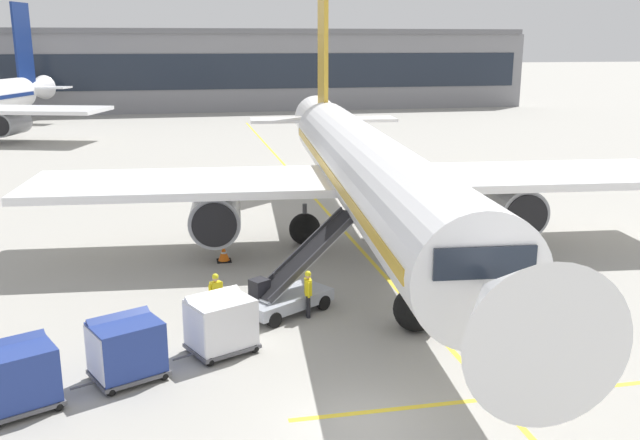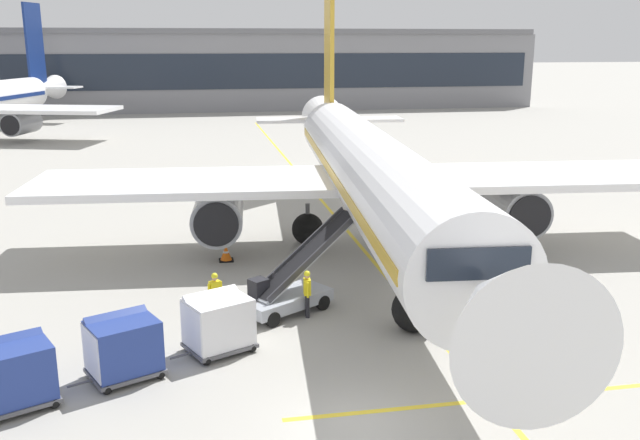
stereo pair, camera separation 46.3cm
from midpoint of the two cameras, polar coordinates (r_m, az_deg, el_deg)
The scene contains 13 objects.
ground_plane at distance 18.71m, azimuth 3.72°, elevation -16.63°, with size 600.00×600.00×0.00m, color #9E9B93.
parked_airplane at distance 32.76m, azimuth 4.31°, elevation 4.08°, with size 31.32×40.69×13.92m.
belt_loader at distance 25.58m, azimuth -1.98°, elevation -5.53°, with size 5.01×3.79×3.38m.
baggage_cart_lead at distance 22.54m, azimuth -7.80°, elevation -8.26°, with size 2.80×2.30×1.91m.
baggage_cart_second at distance 21.42m, azimuth -15.28°, elevation -9.92°, with size 2.80×2.30×1.91m.
baggage_cart_third at distance 20.77m, azimuth -23.29°, elevation -11.42°, with size 2.80×2.30×1.91m.
ground_crew_by_loader at distance 25.01m, azimuth -8.07°, elevation -5.95°, with size 0.52×0.38×1.74m.
ground_crew_by_carts at distance 22.74m, azimuth -8.09°, elevation -8.07°, with size 0.28×0.57×1.74m.
ground_crew_marshaller at distance 24.98m, azimuth -0.53°, elevation -5.82°, with size 0.27×0.57×1.74m.
safety_cone_engine_keepout at distance 31.72m, azimuth -7.31°, elevation -2.72°, with size 0.65×0.65×0.73m.
apron_guidance_line_lead_in at distance 32.93m, azimuth 4.15°, elevation -2.63°, with size 0.20×110.00×0.01m.
apron_guidance_line_stop_bar at distance 20.57m, azimuth 14.91°, elevation -14.04°, with size 12.00×0.20×0.01m.
terminal_building at distance 106.07m, azimuth -9.88°, elevation 12.07°, with size 99.24×14.54×11.42m.
Camera 2 is at (-3.85, -15.55, 9.64)m, focal length 38.99 mm.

